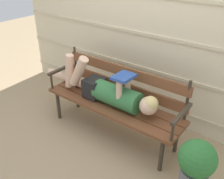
{
  "coord_description": "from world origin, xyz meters",
  "views": [
    {
      "loc": [
        1.46,
        -1.77,
        1.94
      ],
      "look_at": [
        0.0,
        0.13,
        0.6
      ],
      "focal_mm": 40.1,
      "sensor_mm": 36.0,
      "label": 1
    }
  ],
  "objects": [
    {
      "name": "reclining_person",
      "position": [
        -0.07,
        0.13,
        0.57
      ],
      "size": [
        1.69,
        0.25,
        0.5
      ],
      "color": "#33703D"
    },
    {
      "name": "ground_plane",
      "position": [
        0.0,
        0.0,
        0.0
      ],
      "size": [
        12.0,
        12.0,
        0.0
      ],
      "primitive_type": "plane",
      "color": "tan"
    },
    {
      "name": "house_siding",
      "position": [
        0.0,
        0.77,
        1.3
      ],
      "size": [
        4.14,
        0.08,
        2.59
      ],
      "color": "beige",
      "rests_on": "ground"
    },
    {
      "name": "potted_plant",
      "position": [
        1.09,
        -0.14,
        0.34
      ],
      "size": [
        0.32,
        0.32,
        0.6
      ],
      "color": "slate",
      "rests_on": "ground"
    },
    {
      "name": "park_bench",
      "position": [
        -0.0,
        0.2,
        0.47
      ],
      "size": [
        1.68,
        0.46,
        0.86
      ],
      "color": "brown",
      "rests_on": "ground"
    }
  ]
}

